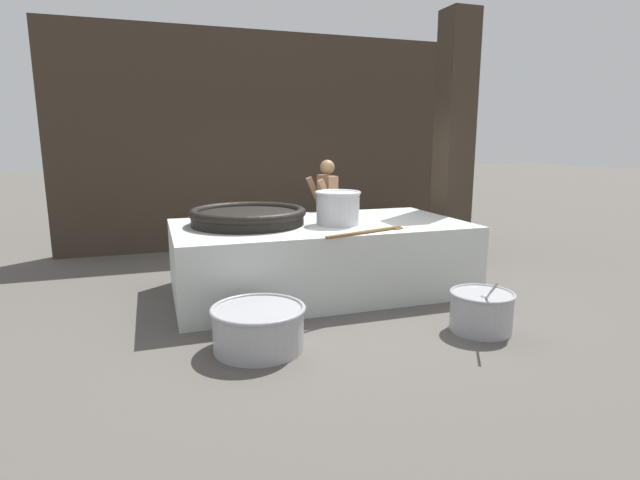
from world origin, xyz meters
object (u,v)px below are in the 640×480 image
stock_pot (338,207)px  prep_bowl_vegetables (481,310)px  giant_wok_near (248,216)px  prep_bowl_meat (258,326)px  cook (327,209)px

stock_pot → prep_bowl_vegetables: stock_pot is taller
giant_wok_near → prep_bowl_meat: 1.95m
giant_wok_near → cook: bearing=38.2°
cook → prep_bowl_vegetables: size_ratio=2.02×
prep_bowl_vegetables → prep_bowl_meat: prep_bowl_vegetables is taller
prep_bowl_vegetables → stock_pot: bearing=118.8°
giant_wok_near → stock_pot: 1.13m
stock_pot → prep_bowl_meat: bearing=-133.1°
cook → prep_bowl_meat: bearing=56.6°
giant_wok_near → stock_pot: bearing=-18.6°
cook → prep_bowl_meat: cook is taller
giant_wok_near → prep_bowl_vegetables: 2.98m
stock_pot → prep_bowl_meat: 2.13m
stock_pot → prep_bowl_meat: size_ratio=0.64×
prep_bowl_vegetables → prep_bowl_meat: size_ratio=0.91×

